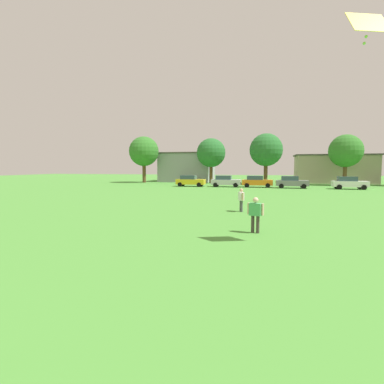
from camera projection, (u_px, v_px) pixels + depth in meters
name	position (u px, v px, depth m)	size (l,w,h in m)	color
ground_plane	(198.00, 196.00, 30.88)	(160.00, 160.00, 0.00)	#4C9338
adult_bystander	(255.00, 212.00, 13.43)	(0.73, 0.44, 1.61)	#3F3833
bystander_near_trees	(241.00, 198.00, 19.81)	(0.45, 0.69, 1.54)	#4C4C51
kite	(368.00, 24.00, 10.36)	(1.52, 1.06, 1.18)	yellow
parked_car_yellow_0	(190.00, 181.00, 45.39)	(4.30, 2.02, 1.68)	yellow
parked_car_silver_1	(226.00, 181.00, 44.36)	(4.30, 2.02, 1.68)	silver
parked_car_orange_2	(257.00, 181.00, 43.54)	(4.30, 2.02, 1.68)	orange
parked_car_gray_3	(291.00, 182.00, 41.73)	(4.30, 2.02, 1.68)	slate
parked_car_white_4	(349.00, 183.00, 39.77)	(4.30, 2.02, 1.68)	white
tree_far_left	(144.00, 151.00, 56.25)	(5.53, 5.53, 8.62)	brown
tree_left	(211.00, 153.00, 53.96)	(5.18, 5.18, 8.07)	brown
tree_center_left	(266.00, 150.00, 50.27)	(5.47, 5.47, 8.53)	brown
tree_center_right	(346.00, 151.00, 47.57)	(5.18, 5.18, 8.07)	brown
house_left	(187.00, 167.00, 60.99)	(10.32, 8.76, 5.76)	#9999A3
house_right	(334.00, 169.00, 54.55)	(13.83, 6.66, 5.18)	tan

